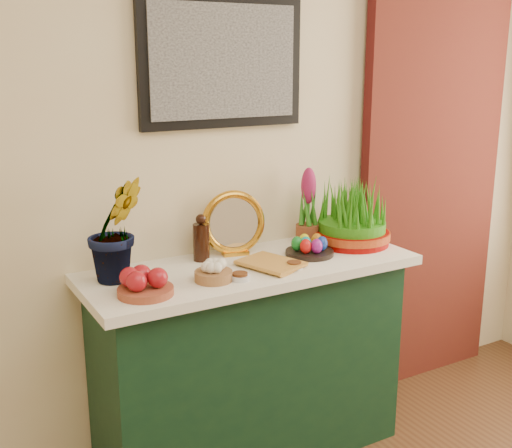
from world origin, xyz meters
The scene contains 13 objects.
sideboard centered at (0.05, 2.00, 0.42)m, with size 1.30×0.45×0.85m, color #12331A.
tablecloth centered at (0.05, 2.00, 0.87)m, with size 1.40×0.55×0.04m, color white.
hyacinth_green centered at (-0.48, 2.08, 1.16)m, with size 0.27×0.23×0.53m, color #2E801D.
apple_bowl centered at (-0.45, 1.87, 0.93)m, with size 0.26×0.26×0.10m.
garlic_basket centered at (-0.17, 1.89, 0.92)m, with size 0.16×0.16×0.08m.
vinegar_cruet centered at (-0.10, 2.14, 0.98)m, with size 0.07×0.07×0.20m.
mirror centered at (0.06, 2.16, 1.03)m, with size 0.29×0.12×0.28m.
book centered at (0.02, 1.89, 0.91)m, with size 0.17×0.24×0.03m, color #C48835.
spice_dish_left centered at (-0.08, 1.85, 0.90)m, with size 0.07×0.07×0.03m.
spice_dish_right centered at (0.17, 1.86, 0.90)m, with size 0.07×0.07×0.03m.
egg_plate centered at (0.33, 1.98, 0.92)m, with size 0.27×0.27×0.09m.
hyacinth_pink centered at (0.43, 2.14, 1.05)m, with size 0.11×0.11×0.35m.
wheatgrass_sabzeh centered at (0.60, 2.03, 1.02)m, with size 0.35×0.35×0.29m.
Camera 1 is at (-1.19, -0.20, 1.72)m, focal length 45.00 mm.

